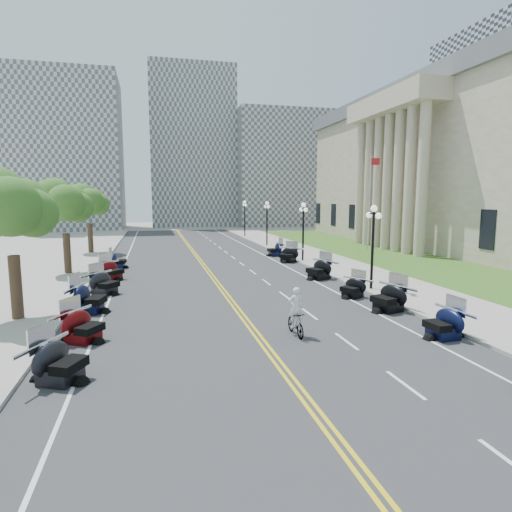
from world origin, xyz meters
TOP-DOWN VIEW (x-y plane):
  - ground at (0.00, 0.00)m, footprint 160.00×160.00m
  - road at (0.00, 10.00)m, footprint 16.00×90.00m
  - centerline_yellow_a at (-0.12, 10.00)m, footprint 0.12×90.00m
  - centerline_yellow_b at (0.12, 10.00)m, footprint 0.12×90.00m
  - edge_line_north at (6.40, 10.00)m, footprint 0.12×90.00m
  - edge_line_south at (-6.40, 10.00)m, footprint 0.12×90.00m
  - lane_dash_4 at (3.20, -8.00)m, footprint 0.12×2.00m
  - lane_dash_5 at (3.20, -4.00)m, footprint 0.12×2.00m
  - lane_dash_6 at (3.20, 0.00)m, footprint 0.12×2.00m
  - lane_dash_7 at (3.20, 4.00)m, footprint 0.12×2.00m
  - lane_dash_8 at (3.20, 8.00)m, footprint 0.12×2.00m
  - lane_dash_9 at (3.20, 12.00)m, footprint 0.12×2.00m
  - lane_dash_10 at (3.20, 16.00)m, footprint 0.12×2.00m
  - lane_dash_11 at (3.20, 20.00)m, footprint 0.12×2.00m
  - lane_dash_12 at (3.20, 24.00)m, footprint 0.12×2.00m
  - lane_dash_13 at (3.20, 28.00)m, footprint 0.12×2.00m
  - lane_dash_14 at (3.20, 32.00)m, footprint 0.12×2.00m
  - lane_dash_15 at (3.20, 36.00)m, footprint 0.12×2.00m
  - lane_dash_16 at (3.20, 40.00)m, footprint 0.12×2.00m
  - lane_dash_17 at (3.20, 44.00)m, footprint 0.12×2.00m
  - lane_dash_18 at (3.20, 48.00)m, footprint 0.12×2.00m
  - lane_dash_19 at (3.20, 52.00)m, footprint 0.12×2.00m
  - sidewalk_north at (10.50, 10.00)m, footprint 5.00×90.00m
  - sidewalk_south at (-10.50, 10.00)m, footprint 5.00×90.00m
  - lawn at (17.50, 18.00)m, footprint 9.00×60.00m
  - civic_building at (32.00, 22.00)m, footprint 26.00×51.00m
  - distant_block_a at (-18.00, 62.00)m, footprint 18.00×14.00m
  - distant_block_b at (4.00, 68.00)m, footprint 16.00×12.00m
  - distant_block_c at (22.00, 65.00)m, footprint 20.00×14.00m
  - street_lamp_2 at (8.60, 4.00)m, footprint 0.50×1.20m
  - street_lamp_3 at (8.60, 16.00)m, footprint 0.50×1.20m
  - street_lamp_4 at (8.60, 28.00)m, footprint 0.50×1.20m
  - street_lamp_5 at (8.60, 40.00)m, footprint 0.50×1.20m
  - flagpole at (18.00, 22.00)m, footprint 1.10×0.20m
  - tree_2 at (-10.00, 2.00)m, footprint 4.80×4.80m
  - tree_3 at (-10.00, 14.00)m, footprint 4.80×4.80m
  - tree_4 at (-10.00, 26.00)m, footprint 4.80×4.80m
  - motorcycle_n_4 at (7.09, -4.54)m, footprint 2.04×2.04m
  - motorcycle_n_5 at (7.13, -0.39)m, footprint 2.60×2.60m
  - motorcycle_n_6 at (6.75, 2.70)m, footprint 2.37×2.37m
  - motorcycle_n_7 at (6.94, 8.20)m, footprint 2.76×2.76m
  - motorcycle_n_9 at (7.30, 16.02)m, footprint 2.92×2.92m
  - motorcycle_n_10 at (7.29, 20.07)m, footprint 2.11×2.11m
  - motorcycle_s_4 at (-6.82, -5.36)m, footprint 2.71×2.71m
  - motorcycle_s_5 at (-6.71, -1.65)m, footprint 2.74×2.74m
  - motorcycle_s_6 at (-7.09, 2.74)m, footprint 2.67×2.67m
  - motorcycle_s_7 at (-6.78, 6.80)m, footprint 2.92×2.92m
  - motorcycle_s_8 at (-6.77, 11.33)m, footprint 2.84×2.84m
  - motorcycle_s_9 at (-6.75, 16.19)m, footprint 2.10×2.10m
  - bicycle at (1.50, -2.88)m, footprint 0.54×1.71m
  - cyclist_rider at (1.50, -2.88)m, footprint 0.60×0.40m

SIDE VIEW (x-z plane):
  - ground at x=0.00m, z-range 0.00..0.00m
  - road at x=0.00m, z-range 0.00..0.01m
  - centerline_yellow_a at x=-0.12m, z-range 0.01..0.01m
  - centerline_yellow_b at x=0.12m, z-range 0.01..0.01m
  - edge_line_north at x=6.40m, z-range 0.01..0.01m
  - edge_line_south at x=-6.40m, z-range 0.01..0.01m
  - lane_dash_4 at x=3.20m, z-range 0.01..0.01m
  - lane_dash_5 at x=3.20m, z-range 0.01..0.01m
  - lane_dash_6 at x=3.20m, z-range 0.01..0.01m
  - lane_dash_7 at x=3.20m, z-range 0.01..0.01m
  - lane_dash_8 at x=3.20m, z-range 0.01..0.01m
  - lane_dash_9 at x=3.20m, z-range 0.01..0.01m
  - lane_dash_10 at x=3.20m, z-range 0.01..0.01m
  - lane_dash_11 at x=3.20m, z-range 0.01..0.01m
  - lane_dash_12 at x=3.20m, z-range 0.01..0.01m
  - lane_dash_13 at x=3.20m, z-range 0.01..0.01m
  - lane_dash_14 at x=3.20m, z-range 0.01..0.01m
  - lane_dash_15 at x=3.20m, z-range 0.01..0.01m
  - lane_dash_16 at x=3.20m, z-range 0.01..0.01m
  - lane_dash_17 at x=3.20m, z-range 0.01..0.01m
  - lane_dash_18 at x=3.20m, z-range 0.01..0.01m
  - lane_dash_19 at x=3.20m, z-range 0.01..0.01m
  - lawn at x=17.50m, z-range 0.00..0.10m
  - sidewalk_north at x=10.50m, z-range 0.00..0.15m
  - sidewalk_south at x=-10.50m, z-range 0.00..0.15m
  - bicycle at x=1.50m, z-range 0.00..1.02m
  - motorcycle_n_6 at x=6.75m, z-range 0.00..1.24m
  - motorcycle_s_9 at x=-6.75m, z-range 0.00..1.33m
  - motorcycle_n_4 at x=7.09m, z-range 0.00..1.35m
  - motorcycle_s_5 at x=-6.71m, z-range 0.00..1.39m
  - motorcycle_s_8 at x=-6.77m, z-range 0.00..1.41m
  - motorcycle_n_10 at x=7.29m, z-range 0.00..1.41m
  - motorcycle_s_4 at x=-6.82m, z-range 0.00..1.42m
  - motorcycle_n_9 at x=7.30m, z-range 0.00..1.44m
  - motorcycle_s_7 at x=-6.78m, z-range 0.00..1.46m
  - motorcycle_n_5 at x=7.13m, z-range 0.00..1.49m
  - motorcycle_n_7 at x=6.94m, z-range 0.00..1.51m
  - motorcycle_s_6 at x=-7.09m, z-range 0.00..1.56m
  - cyclist_rider at x=1.50m, z-range 1.02..2.68m
  - street_lamp_2 at x=8.60m, z-range 0.15..5.05m
  - street_lamp_3 at x=8.60m, z-range 0.15..5.05m
  - street_lamp_4 at x=8.60m, z-range 0.15..5.05m
  - street_lamp_5 at x=8.60m, z-range 0.15..5.05m
  - tree_2 at x=-10.00m, z-range 0.15..9.35m
  - tree_3 at x=-10.00m, z-range 0.15..9.35m
  - tree_4 at x=-10.00m, z-range 0.15..9.35m
  - flagpole at x=18.00m, z-range 0.00..10.00m
  - civic_building at x=32.00m, z-range 0.00..17.80m
  - distant_block_c at x=22.00m, z-range 0.00..22.00m
  - distant_block_a at x=-18.00m, z-range 0.00..26.00m
  - distant_block_b at x=4.00m, z-range 0.00..30.00m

